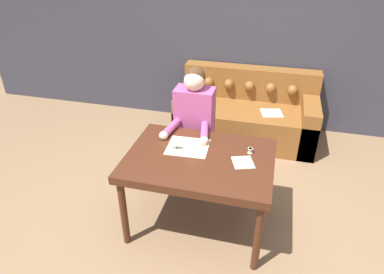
{
  "coord_description": "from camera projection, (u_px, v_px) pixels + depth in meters",
  "views": [
    {
      "loc": [
        0.41,
        -2.17,
        2.3
      ],
      "look_at": [
        -0.22,
        0.26,
        0.83
      ],
      "focal_mm": 32.0,
      "sensor_mm": 36.0,
      "label": 1
    }
  ],
  "objects": [
    {
      "name": "couch",
      "position": [
        246.0,
        114.0,
        4.44
      ],
      "size": [
        1.74,
        0.84,
        0.85
      ],
      "color": "brown",
      "rests_on": "ground_plane"
    },
    {
      "name": "thread_spool",
      "position": [
        250.0,
        151.0,
        2.86
      ],
      "size": [
        0.04,
        0.04,
        0.05
      ],
      "color": "beige",
      "rests_on": "dining_table"
    },
    {
      "name": "pattern_paper_offcut",
      "position": [
        243.0,
        162.0,
        2.75
      ],
      "size": [
        0.21,
        0.22,
        0.0
      ],
      "color": "beige",
      "rests_on": "dining_table"
    },
    {
      "name": "pattern_paper_main",
      "position": [
        188.0,
        147.0,
        2.96
      ],
      "size": [
        0.37,
        0.34,
        0.0
      ],
      "color": "beige",
      "rests_on": "dining_table"
    },
    {
      "name": "person",
      "position": [
        194.0,
        129.0,
        3.42
      ],
      "size": [
        0.45,
        0.6,
        1.27
      ],
      "color": "#33281E",
      "rests_on": "ground_plane"
    },
    {
      "name": "wall_back",
      "position": [
        249.0,
        29.0,
        4.31
      ],
      "size": [
        8.0,
        0.06,
        2.6
      ],
      "color": "#383842",
      "rests_on": "ground_plane"
    },
    {
      "name": "scissors",
      "position": [
        181.0,
        148.0,
        2.94
      ],
      "size": [
        0.2,
        0.08,
        0.01
      ],
      "color": "silver",
      "rests_on": "dining_table"
    },
    {
      "name": "dining_table",
      "position": [
        199.0,
        164.0,
        2.86
      ],
      "size": [
        1.22,
        0.89,
        0.73
      ],
      "color": "#472314",
      "rests_on": "ground_plane"
    },
    {
      "name": "ground_plane",
      "position": [
        208.0,
        234.0,
        3.06
      ],
      "size": [
        16.0,
        16.0,
        0.0
      ],
      "primitive_type": "plane",
      "color": "#846647"
    }
  ]
}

